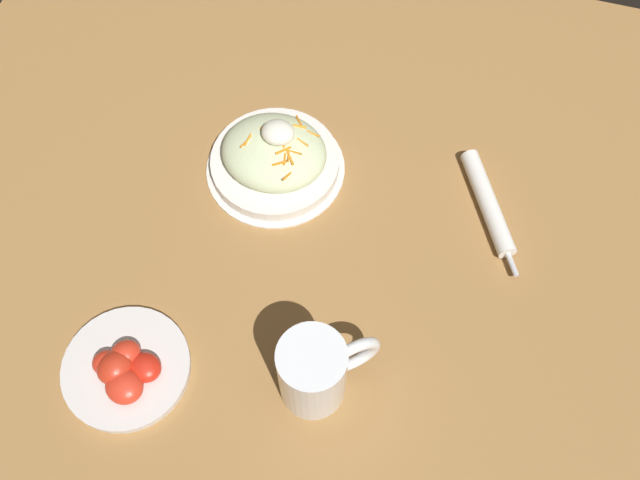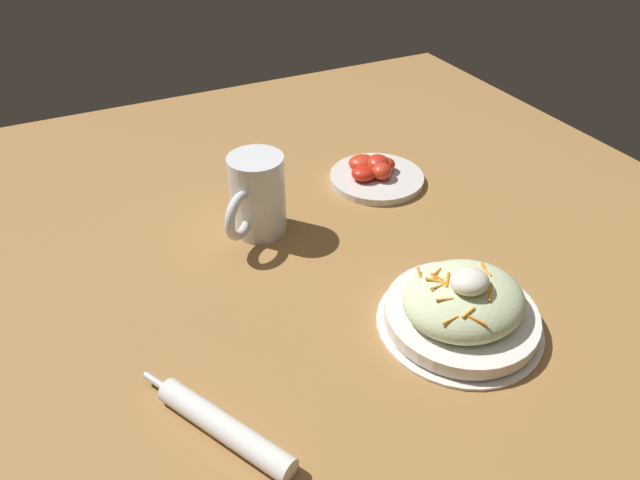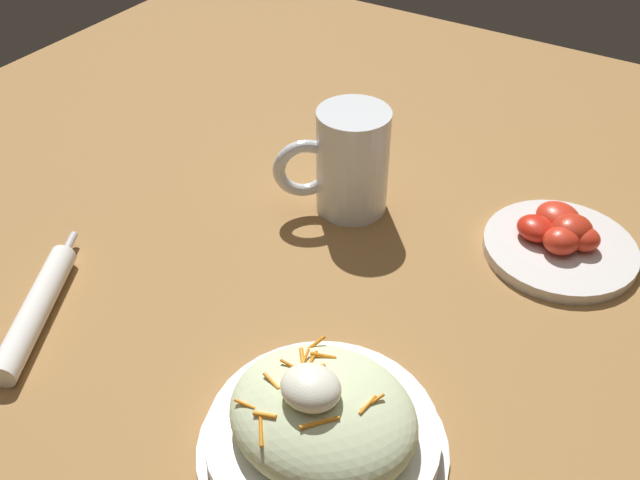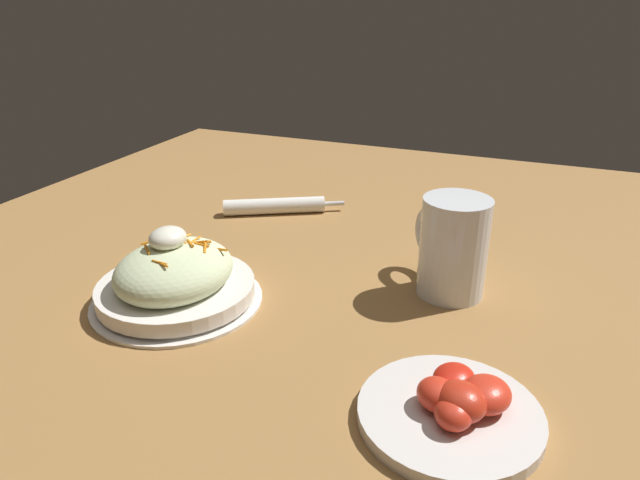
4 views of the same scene
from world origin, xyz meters
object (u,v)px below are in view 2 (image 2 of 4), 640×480
at_px(salad_plate, 462,307).
at_px(tomato_plate, 375,174).
at_px(beer_mug, 257,200).
at_px(napkin_roll, 223,427).

distance_m(salad_plate, tomato_plate, 0.38).
height_order(beer_mug, napkin_roll, beer_mug).
bearing_deg(tomato_plate, beer_mug, -168.18).
height_order(salad_plate, beer_mug, beer_mug).
relative_size(salad_plate, napkin_roll, 1.11).
bearing_deg(salad_plate, beer_mug, 116.58).
relative_size(salad_plate, tomato_plate, 1.26).
height_order(salad_plate, napkin_roll, salad_plate).
height_order(beer_mug, tomato_plate, beer_mug).
bearing_deg(napkin_roll, tomato_plate, 42.97).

